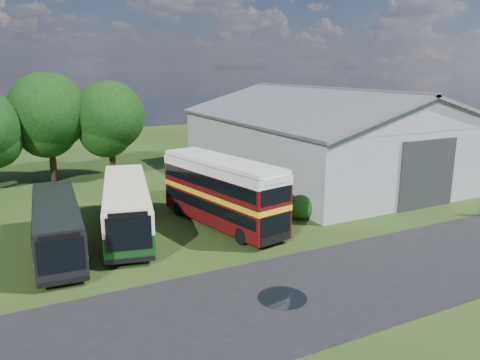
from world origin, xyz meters
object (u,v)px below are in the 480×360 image
storage_shed (325,131)px  bus_green_single (127,206)px  bus_maroon_double (222,193)px  bus_dark_single (57,226)px

storage_shed → bus_green_single: storage_shed is taller
bus_maroon_double → bus_dark_single: size_ratio=1.01×
storage_shed → bus_dark_single: bearing=-160.4°
bus_maroon_double → bus_green_single: bearing=154.2°
storage_shed → bus_dark_single: (-24.60, -8.74, -2.67)m
storage_shed → bus_maroon_double: storage_shed is taller
bus_green_single → bus_dark_single: (-4.17, -1.38, -0.16)m
bus_maroon_double → bus_dark_single: (-9.92, 0.11, -0.67)m
bus_maroon_double → storage_shed: bearing=19.9°
bus_green_single → bus_maroon_double: (5.75, -1.49, 0.51)m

